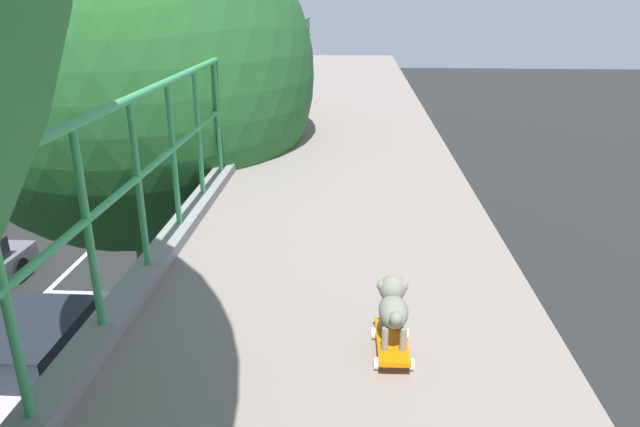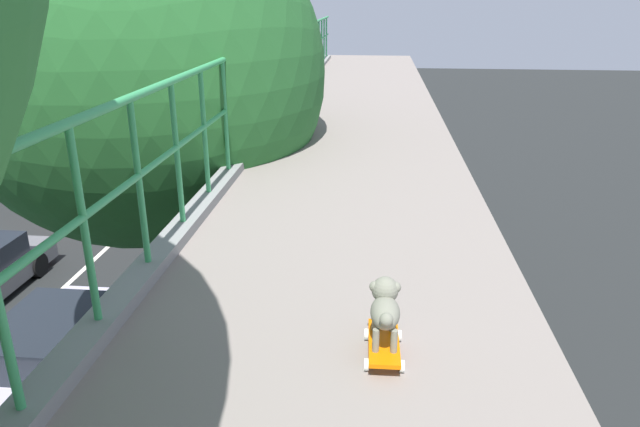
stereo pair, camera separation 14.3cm
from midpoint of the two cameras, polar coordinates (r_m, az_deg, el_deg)
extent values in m
cylinder|color=#399F5C|center=(3.29, -21.18, -1.30)|extent=(0.04, 0.04, 1.12)
cylinder|color=#399F5C|center=(3.93, -16.48, 2.80)|extent=(0.04, 0.04, 1.12)
cylinder|color=#399F5C|center=(4.62, -13.12, 5.71)|extent=(0.04, 0.04, 1.12)
cylinder|color=#399F5C|center=(5.32, -10.61, 7.86)|extent=(0.04, 0.04, 1.12)
cylinder|color=#399F5C|center=(6.03, -8.68, 9.48)|extent=(0.04, 0.04, 1.12)
cylinder|color=#399F5C|center=(6.76, -7.14, 10.76)|extent=(0.04, 0.04, 1.12)
cylinder|color=#399F5C|center=(7.49, -5.89, 11.78)|extent=(0.04, 0.04, 1.12)
cylinder|color=#399F5C|center=(8.22, -4.86, 12.61)|extent=(0.04, 0.04, 1.12)
cylinder|color=#399F5C|center=(8.96, -3.99, 13.31)|extent=(0.04, 0.04, 1.12)
cylinder|color=#399F5C|center=(9.70, -3.26, 13.89)|extent=(0.04, 0.04, 1.12)
cylinder|color=#399F5C|center=(10.45, -2.62, 14.39)|extent=(0.04, 0.04, 1.12)
cylinder|color=#399F5C|center=(11.19, -2.07, 14.83)|extent=(0.04, 0.04, 1.12)
cylinder|color=#399F5C|center=(11.94, -1.58, 15.20)|extent=(0.04, 0.04, 1.12)
cylinder|color=#399F5C|center=(12.69, -1.15, 15.54)|extent=(0.04, 0.04, 1.12)
cylinder|color=#399F5C|center=(13.44, -0.76, 15.83)|extent=(0.04, 0.04, 1.12)
cylinder|color=#399F5C|center=(14.19, -0.42, 16.09)|extent=(0.04, 0.04, 1.12)
cylinder|color=#399F5C|center=(14.94, -0.11, 16.33)|extent=(0.04, 0.04, 1.12)
cylinder|color=#399F5C|center=(15.69, 0.17, 16.54)|extent=(0.04, 0.04, 1.12)
cylinder|color=#399F5C|center=(16.44, 0.43, 16.74)|extent=(0.04, 0.04, 1.12)
cylinder|color=#399F5C|center=(17.19, 0.66, 16.91)|extent=(0.04, 0.04, 1.12)
cylinder|color=#399F5C|center=(17.95, 0.88, 17.07)|extent=(0.04, 0.04, 1.12)
cube|color=#B3ADC1|center=(12.24, -24.16, -12.86)|extent=(1.82, 4.26, 0.72)
cube|color=#1E232B|center=(11.72, -25.20, -10.75)|extent=(1.56, 2.28, 0.62)
cylinder|color=black|center=(12.96, -17.82, -11.19)|extent=(0.22, 0.64, 0.64)
cylinder|color=black|center=(13.71, -24.65, -10.32)|extent=(0.22, 0.64, 0.64)
cylinder|color=black|center=(11.07, -23.15, -18.06)|extent=(0.22, 0.64, 0.64)
cylinder|color=black|center=(16.91, -25.92, -4.62)|extent=(0.21, 0.63, 0.63)
cube|color=red|center=(26.50, -16.36, 8.61)|extent=(2.49, 11.87, 2.95)
cube|color=black|center=(26.40, -16.47, 9.70)|extent=(2.51, 10.92, 0.70)
cylinder|color=black|center=(30.21, -11.16, 7.99)|extent=(0.28, 0.96, 0.96)
cylinder|color=black|center=(30.97, -15.45, 7.95)|extent=(0.28, 0.96, 0.96)
cylinder|color=black|center=(23.42, -16.15, 3.87)|extent=(0.28, 0.96, 0.96)
cylinder|color=black|center=(24.40, -21.40, 3.91)|extent=(0.28, 0.96, 0.96)
cylinder|color=#4F441F|center=(9.38, -14.43, -9.57)|extent=(0.37, 0.37, 4.65)
ellipsoid|color=#235B28|center=(8.21, -16.76, 13.20)|extent=(4.89, 4.89, 4.64)
cube|color=orange|center=(3.16, 7.65, -12.57)|extent=(0.17, 0.44, 0.02)
cylinder|color=white|center=(3.31, 9.09, -11.87)|extent=(0.03, 0.06, 0.06)
cylinder|color=white|center=(3.30, 5.89, -11.82)|extent=(0.03, 0.06, 0.06)
cylinder|color=white|center=(3.08, 9.49, -14.70)|extent=(0.03, 0.06, 0.06)
cylinder|color=white|center=(3.07, 6.00, -14.67)|extent=(0.03, 0.06, 0.06)
cylinder|color=gray|center=(3.22, 8.47, -10.42)|extent=(0.04, 0.04, 0.13)
cylinder|color=gray|center=(3.21, 6.79, -10.39)|extent=(0.04, 0.04, 0.13)
cylinder|color=gray|center=(3.04, 8.71, -12.40)|extent=(0.04, 0.04, 0.13)
cylinder|color=gray|center=(3.04, 6.92, -12.38)|extent=(0.04, 0.04, 0.13)
ellipsoid|color=gray|center=(3.07, 7.81, -9.69)|extent=(0.16, 0.27, 0.14)
sphere|color=gray|center=(3.14, 7.77, -7.53)|extent=(0.15, 0.15, 0.15)
ellipsoid|color=gray|center=(3.20, 7.70, -7.14)|extent=(0.05, 0.07, 0.04)
sphere|color=gray|center=(3.13, 8.79, -7.25)|extent=(0.06, 0.06, 0.06)
sphere|color=gray|center=(3.13, 6.78, -7.21)|extent=(0.06, 0.06, 0.06)
sphere|color=gray|center=(2.93, 8.00, -10.38)|extent=(0.07, 0.07, 0.07)
camera|label=1|loc=(0.07, -89.00, 0.38)|focal=32.30mm
camera|label=2|loc=(0.07, 91.00, -0.38)|focal=32.30mm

